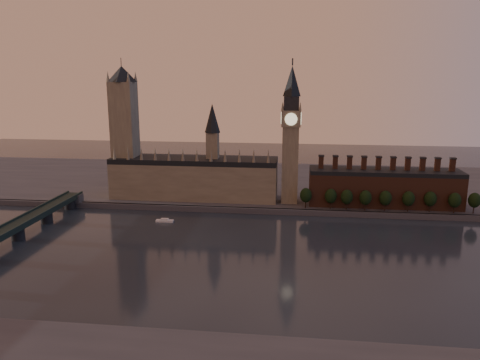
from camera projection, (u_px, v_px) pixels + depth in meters
The scene contains 16 objects.
ground at pixel (267, 262), 254.34m from camera, with size 900.00×900.00×0.00m, color black.
north_bank at pixel (279, 184), 426.32m from camera, with size 900.00×182.00×4.00m.
palace_of_westminster at pixel (195, 176), 368.33m from camera, with size 130.00×30.30×74.00m.
victoria_tower at pixel (125, 127), 366.61m from camera, with size 24.00×24.00×108.00m.
big_ben at pixel (291, 133), 347.18m from camera, with size 15.00×15.00×107.00m.
chimney_block at pixel (384, 187), 347.65m from camera, with size 110.00×25.00×37.00m.
embankment_tree_0 at pixel (306, 195), 341.04m from camera, with size 8.60×8.60×14.88m.
embankment_tree_1 at pixel (331, 196), 338.81m from camera, with size 8.60×8.60×14.88m.
embankment_tree_2 at pixel (347, 197), 336.28m from camera, with size 8.60×8.60×14.88m.
embankment_tree_3 at pixel (365, 198), 334.45m from camera, with size 8.60×8.60×14.88m.
embankment_tree_4 at pixel (385, 198), 333.29m from camera, with size 8.60×8.60×14.88m.
embankment_tree_5 at pixel (408, 199), 331.73m from camera, with size 8.60×8.60×14.88m.
embankment_tree_6 at pixel (430, 199), 331.09m from camera, with size 8.60×8.60×14.88m.
embankment_tree_7 at pixel (455, 200), 327.74m from camera, with size 8.60×8.60×14.88m.
embankment_tree_8 at pixel (475, 200), 327.51m from camera, with size 8.60×8.60×14.88m.
river_boat at pixel (165, 221), 323.11m from camera, with size 12.19×3.64×2.43m.
Camera 1 is at (13.65, -238.32, 99.56)m, focal length 35.00 mm.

